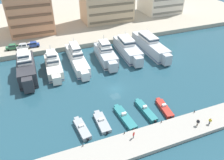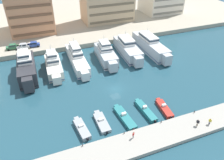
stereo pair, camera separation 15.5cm
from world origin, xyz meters
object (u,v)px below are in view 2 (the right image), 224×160
Objects in this scene: yacht_silver_center_left at (106,54)px; motorboat_grey_left at (102,122)px; pedestrian_far_side at (210,121)px; motorboat_red_center at (164,108)px; motorboat_grey_far_left at (82,129)px; yacht_charcoal_far_left at (27,68)px; yacht_silver_center at (128,49)px; yacht_ivory_left at (54,65)px; car_silver_left at (23,46)px; motorboat_teal_center_left at (145,110)px; motorboat_teal_mid_left at (125,117)px; car_green_far_left at (13,47)px; pedestrian_mid_deck at (198,122)px; yacht_silver_center_right at (150,45)px; yacht_white_mid_left at (77,58)px; pedestrian_near_edge at (133,134)px; car_blue_mid_left at (34,44)px.

motorboat_grey_left is (-10.59, -26.53, -1.83)m from yacht_silver_center_left.
motorboat_red_center is at bearing 124.99° from pedestrian_far_side.
yacht_charcoal_far_left is at bearing 109.09° from motorboat_grey_far_left.
yacht_charcoal_far_left reaches higher than yacht_silver_center.
pedestrian_far_side is at bearing -52.50° from yacht_ivory_left.
yacht_silver_center_left is at bearing -31.89° from car_silver_left.
yacht_charcoal_far_left is 35.41m from motorboat_teal_center_left.
motorboat_grey_far_left is 9.71m from motorboat_teal_mid_left.
yacht_ivory_left is 17.74m from car_silver_left.
motorboat_grey_left is 1.01× the size of motorboat_red_center.
motorboat_teal_center_left is at bearing -56.98° from car_green_far_left.
pedestrian_mid_deck is (-0.78, -36.39, -0.37)m from yacht_silver_center.
yacht_ivory_left reaches higher than yacht_silver_center_right.
car_green_far_left is (-44.22, 15.29, 0.34)m from yacht_silver_center_right.
yacht_white_mid_left reaches higher than motorboat_grey_far_left.
yacht_silver_center_left is 4.00× the size of car_silver_left.
motorboat_grey_far_left is 0.98× the size of motorboat_grey_left.
motorboat_red_center is (4.42, -27.58, -1.79)m from yacht_silver_center_left.
motorboat_red_center is at bearing -3.36° from motorboat_teal_mid_left.
yacht_charcoal_far_left is 40.64m from yacht_silver_center_right.
yacht_white_mid_left is 3.01× the size of motorboat_red_center.
pedestrian_near_edge is (-6.39, -33.36, -0.39)m from yacht_silver_center_left.
yacht_silver_center_right reaches higher than motorboat_grey_left.
yacht_white_mid_left is at bearing 178.62° from yacht_silver_center_right.
car_blue_mid_left is (3.44, 0.19, 0.00)m from car_silver_left.
car_silver_left reaches higher than pedestrian_far_side.
motorboat_red_center is (15.00, -1.05, 0.04)m from motorboat_grey_left.
car_blue_mid_left reaches higher than pedestrian_near_edge.
yacht_silver_center is (24.91, 2.01, 0.16)m from yacht_ivory_left.
motorboat_grey_left is 1.71× the size of car_blue_mid_left.
yacht_silver_center_left is 4.04× the size of car_green_far_left.
pedestrian_near_edge is (8.70, -6.40, 1.34)m from motorboat_grey_far_left.
car_silver_left is (-13.81, 41.70, 2.23)m from motorboat_grey_left.
car_blue_mid_left is at bearing 97.88° from motorboat_grey_far_left.
yacht_charcoal_far_left is 48.88m from pedestrian_far_side.
motorboat_grey_left is 4.33× the size of pedestrian_near_edge.
pedestrian_far_side is (37.85, -51.62, -0.85)m from car_green_far_left.
car_green_far_left is at bearing 126.25° from pedestrian_far_side.
yacht_charcoal_far_left is 7.46m from yacht_ivory_left.
car_blue_mid_left is 2.70× the size of pedestrian_far_side.
car_blue_mid_left is at bearing 121.31° from pedestrian_far_side.
pedestrian_far_side is (2.68, -0.57, -0.08)m from pedestrian_mid_deck.
motorboat_red_center is 8.30m from pedestrian_mid_deck.
motorboat_grey_left is 5.22m from motorboat_teal_mid_left.
pedestrian_near_edge reaches higher than motorboat_teal_mid_left.
yacht_silver_center_left is at bearing 78.72° from motorboat_teal_mid_left.
motorboat_grey_far_left is 26.74m from pedestrian_far_side.
yacht_white_mid_left is 3.04× the size of motorboat_grey_far_left.
motorboat_red_center is (9.80, -0.58, 0.01)m from motorboat_teal_mid_left.
yacht_white_mid_left is 17.43m from yacht_silver_center.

